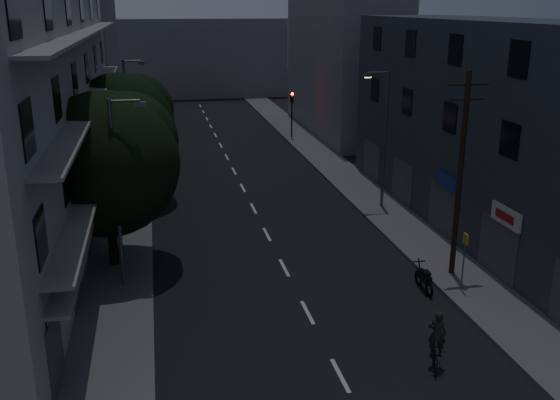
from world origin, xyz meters
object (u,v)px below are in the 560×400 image
object	(u,v)px
utility_pole	(460,171)
motorcycle	(424,280)
cyclist	(436,348)
bus_stop_sign	(465,251)

from	to	relation	value
utility_pole	motorcycle	size ratio (longest dim) A/B	4.69
motorcycle	cyclist	bearing A→B (deg)	-108.09
utility_pole	bus_stop_sign	xyz separation A→B (m)	(-0.42, -1.74, -2.98)
bus_stop_sign	motorcycle	bearing A→B (deg)	158.49
bus_stop_sign	cyclist	world-z (taller)	bus_stop_sign
utility_pole	cyclist	world-z (taller)	utility_pole
utility_pole	cyclist	distance (m)	8.89
motorcycle	cyclist	xyz separation A→B (m)	(-2.08, -5.61, 0.21)
bus_stop_sign	cyclist	size ratio (longest dim) A/B	1.22
utility_pole	cyclist	size ratio (longest dim) A/B	4.35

